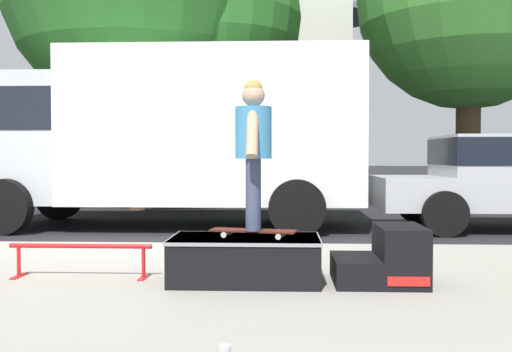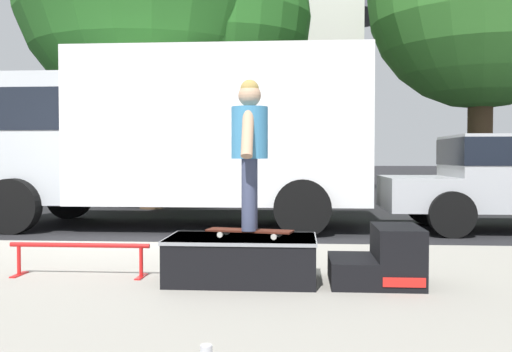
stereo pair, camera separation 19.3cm
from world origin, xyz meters
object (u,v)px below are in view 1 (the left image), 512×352
at_px(skate_box, 245,258).
at_px(box_truck, 162,131).
at_px(skateboard, 253,231).
at_px(street_tree_main, 483,3).
at_px(skater_kid, 253,142).
at_px(grind_rail, 81,252).
at_px(kicker_ramp, 386,259).

bearing_deg(skate_box, box_truck, 109.62).
height_order(skateboard, street_tree_main, street_tree_main).
relative_size(skater_kid, box_truck, 0.19).
height_order(box_truck, street_tree_main, street_tree_main).
xyz_separation_m(box_truck, street_tree_main, (6.80, 3.63, 3.11)).
bearing_deg(grind_rail, box_truck, 92.86).
bearing_deg(grind_rail, kicker_ramp, -2.43).
xyz_separation_m(grind_rail, skater_kid, (1.63, -0.14, 1.03)).
distance_m(grind_rail, box_truck, 5.12).
relative_size(box_truck, street_tree_main, 0.91).
relative_size(skate_box, skateboard, 1.67).
bearing_deg(grind_rail, skater_kid, -4.88).
bearing_deg(skate_box, street_tree_main, 60.10).
relative_size(grind_rail, street_tree_main, 0.18).
bearing_deg(box_truck, skateboard, -69.70).
height_order(grind_rail, box_truck, box_truck).
xyz_separation_m(skater_kid, box_truck, (-1.88, 5.08, 0.31)).
bearing_deg(box_truck, skate_box, -70.38).
bearing_deg(skater_kid, grind_rail, 175.12).
height_order(kicker_ramp, box_truck, box_truck).
bearing_deg(skate_box, skater_kid, -14.81).
distance_m(skate_box, grind_rail, 1.56).
xyz_separation_m(skater_kid, street_tree_main, (4.92, 8.71, 3.43)).
bearing_deg(skater_kid, street_tree_main, 60.53).
relative_size(skateboard, box_truck, 0.12).
bearing_deg(kicker_ramp, skate_box, 179.98).
bearing_deg(street_tree_main, box_truck, -151.90).
height_order(skateboard, box_truck, box_truck).
xyz_separation_m(kicker_ramp, skater_kid, (-1.19, -0.02, 1.05)).
distance_m(skate_box, skateboard, 0.26).
height_order(kicker_ramp, skater_kid, skater_kid).
relative_size(skateboard, street_tree_main, 0.11).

